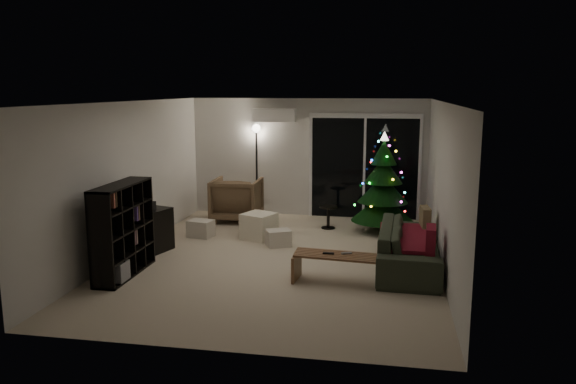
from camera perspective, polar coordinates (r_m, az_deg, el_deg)
name	(u,v)px	position (r m, az deg, el deg)	size (l,w,h in m)	color
room	(319,183)	(10.20, 3.15, 0.95)	(6.50, 7.51, 2.60)	beige
bookshelf	(112,229)	(8.59, -17.41, -3.64)	(0.34, 1.36, 1.36)	black
media_cabinet	(142,234)	(9.50, -14.66, -4.15)	(0.43, 1.15, 0.72)	black
stereo	(140,208)	(9.40, -14.78, -1.57)	(0.36, 0.43, 0.15)	black
armchair	(237,199)	(11.62, -5.23, -0.76)	(0.95, 0.98, 0.89)	brown
ottoman	(259,226)	(10.25, -2.98, -3.47)	(0.52, 0.52, 0.47)	white
cardboard_box_a	(201,228)	(10.50, -8.85, -3.68)	(0.44, 0.33, 0.31)	beige
cardboard_box_b	(279,238)	(9.78, -0.96, -4.69)	(0.41, 0.31, 0.29)	beige
side_table	(328,217)	(11.00, 4.11, -2.57)	(0.36, 0.36, 0.45)	black
floor_lamp	(257,171)	(12.19, -3.20, 2.18)	(0.30, 0.30, 1.89)	black
sofa	(410,247)	(8.76, 12.27, -5.48)	(2.28, 0.89, 0.66)	black
sofa_throw	(403,237)	(8.71, 11.65, -4.52)	(0.71, 1.64, 0.05)	maroon
cushion_a	(425,221)	(9.33, 13.74, -2.84)	(0.13, 0.44, 0.44)	#8C7B50
cushion_b	(431,242)	(8.07, 14.28, -4.95)	(0.13, 0.44, 0.44)	maroon
coffee_table	(339,268)	(8.03, 5.19, -7.73)	(1.27, 0.45, 0.40)	brown
remote_a	(328,253)	(7.98, 4.13, -6.23)	(0.16, 0.05, 0.02)	black
remote_b	(346,253)	(8.00, 5.96, -6.20)	(0.15, 0.04, 0.02)	slate
christmas_tree	(383,182)	(10.74, 9.63, 0.96)	(1.18, 1.18, 1.91)	black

